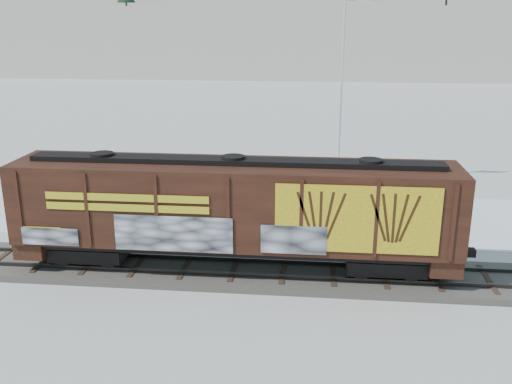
# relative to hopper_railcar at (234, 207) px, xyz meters

# --- Properties ---
(ground) EXTENTS (500.00, 500.00, 0.00)m
(ground) POSITION_rel_hopper_railcar_xyz_m (3.97, 0.01, -2.90)
(ground) COLOR white
(ground) RESTS_ON ground
(rail_track) EXTENTS (50.00, 3.40, 0.43)m
(rail_track) POSITION_rel_hopper_railcar_xyz_m (3.97, 0.01, -2.75)
(rail_track) COLOR #59544C
(rail_track) RESTS_ON ground
(parking_strip) EXTENTS (40.00, 8.00, 0.03)m
(parking_strip) POSITION_rel_hopper_railcar_xyz_m (3.97, 7.51, -2.89)
(parking_strip) COLOR white
(parking_strip) RESTS_ON ground
(hillside) EXTENTS (360.00, 110.00, 93.00)m
(hillside) POSITION_rel_hopper_railcar_xyz_m (3.92, 139.80, 11.47)
(hillside) COLOR white
(hillside) RESTS_ON ground
(hopper_railcar) EXTENTS (17.35, 3.06, 4.44)m
(hopper_railcar) POSITION_rel_hopper_railcar_xyz_m (0.00, 0.00, 0.00)
(hopper_railcar) COLOR black
(hopper_railcar) RESTS_ON rail_track
(flagpole) EXTENTS (2.30, 0.90, 12.18)m
(flagpole) POSITION_rel_hopper_railcar_xyz_m (4.65, 12.40, 1.65)
(flagpole) COLOR silver
(flagpole) RESTS_ON ground
(car_silver) EXTENTS (4.28, 2.25, 1.39)m
(car_silver) POSITION_rel_hopper_railcar_xyz_m (0.13, 6.76, -2.18)
(car_silver) COLOR silver
(car_silver) RESTS_ON parking_strip
(car_white) EXTENTS (4.42, 1.84, 1.42)m
(car_white) POSITION_rel_hopper_railcar_xyz_m (-0.06, 7.51, -2.16)
(car_white) COLOR silver
(car_white) RESTS_ON parking_strip
(car_dark) EXTENTS (5.58, 3.20, 1.52)m
(car_dark) POSITION_rel_hopper_railcar_xyz_m (7.90, 7.43, -2.11)
(car_dark) COLOR black
(car_dark) RESTS_ON parking_strip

